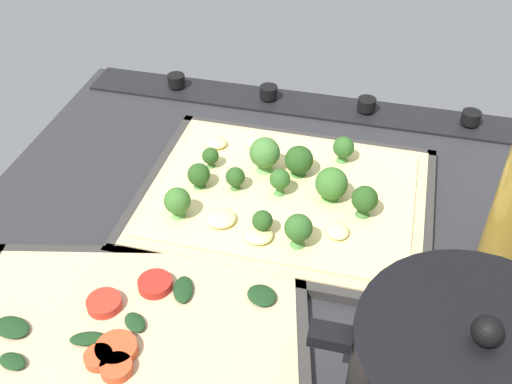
{
  "coord_description": "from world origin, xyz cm",
  "views": [
    {
      "loc": [
        -10.3,
        48.52,
        50.34
      ],
      "look_at": [
        2.27,
        -2.39,
        6.62
      ],
      "focal_mm": 42.52,
      "sensor_mm": 36.0,
      "label": 1
    }
  ],
  "objects_px": {
    "baking_tray_front": "(284,201)",
    "broccoli_pizza": "(283,192)",
    "baking_tray_back": "(134,328)",
    "veggie_pizza_back": "(131,325)"
  },
  "relations": [
    {
      "from": "baking_tray_front",
      "to": "broccoli_pizza",
      "type": "relative_size",
      "value": 1.07
    },
    {
      "from": "baking_tray_back",
      "to": "veggie_pizza_back",
      "type": "relative_size",
      "value": 1.08
    },
    {
      "from": "baking_tray_back",
      "to": "veggie_pizza_back",
      "type": "height_order",
      "value": "veggie_pizza_back"
    },
    {
      "from": "broccoli_pizza",
      "to": "veggie_pizza_back",
      "type": "distance_m",
      "value": 0.25
    },
    {
      "from": "broccoli_pizza",
      "to": "baking_tray_back",
      "type": "bearing_deg",
      "value": 65.29
    },
    {
      "from": "baking_tray_front",
      "to": "broccoli_pizza",
      "type": "height_order",
      "value": "broccoli_pizza"
    },
    {
      "from": "veggie_pizza_back",
      "to": "broccoli_pizza",
      "type": "bearing_deg",
      "value": -114.79
    },
    {
      "from": "baking_tray_front",
      "to": "baking_tray_back",
      "type": "xyz_separation_m",
      "value": [
        0.11,
        0.23,
        0.0
      ]
    },
    {
      "from": "baking_tray_front",
      "to": "baking_tray_back",
      "type": "relative_size",
      "value": 0.94
    },
    {
      "from": "broccoli_pizza",
      "to": "veggie_pizza_back",
      "type": "bearing_deg",
      "value": 65.21
    }
  ]
}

